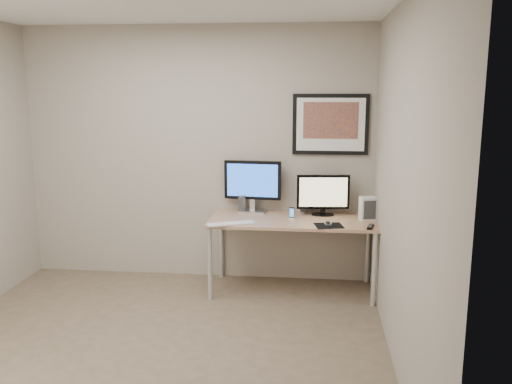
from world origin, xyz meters
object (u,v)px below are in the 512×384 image
at_px(speaker_right, 304,204).
at_px(fan_unit, 368,209).
at_px(speaker_left, 242,204).
at_px(monitor_large, 253,184).
at_px(monitor_tv, 323,194).
at_px(framed_art, 331,124).
at_px(keyboard, 231,224).
at_px(phone_dock, 292,213).
at_px(desk, 293,225).

distance_m(speaker_right, fan_unit, 0.66).
relative_size(speaker_left, fan_unit, 0.80).
bearing_deg(monitor_large, speaker_left, -159.03).
distance_m(monitor_tv, speaker_left, 0.83).
relative_size(monitor_large, fan_unit, 2.56).
relative_size(framed_art, keyboard, 1.65).
bearing_deg(speaker_right, phone_dock, -103.70).
xyz_separation_m(desk, framed_art, (0.35, 0.33, 0.96)).
bearing_deg(monitor_tv, desk, -154.88).
relative_size(monitor_large, speaker_right, 3.07).
distance_m(monitor_large, speaker_right, 0.56).
bearing_deg(desk, speaker_right, 69.31).
bearing_deg(monitor_large, monitor_tv, -1.38).
bearing_deg(phone_dock, monitor_tv, 39.22).
height_order(framed_art, fan_unit, framed_art).
relative_size(speaker_right, phone_dock, 1.62).
xyz_separation_m(monitor_tv, fan_unit, (0.43, -0.15, -0.10)).
bearing_deg(keyboard, monitor_large, 51.93).
bearing_deg(desk, monitor_large, 149.58).
xyz_separation_m(framed_art, fan_unit, (0.37, -0.30, -0.78)).
bearing_deg(fan_unit, monitor_tv, 146.84).
relative_size(monitor_large, monitor_tv, 1.11).
height_order(framed_art, monitor_large, framed_art).
distance_m(desk, framed_art, 1.07).
bearing_deg(speaker_left, speaker_right, 13.91).
relative_size(phone_dock, fan_unit, 0.51).
relative_size(keyboard, fan_unit, 2.01).
relative_size(framed_art, speaker_left, 4.15).
bearing_deg(framed_art, monitor_tv, -110.57).
distance_m(phone_dock, fan_unit, 0.73).
distance_m(keyboard, fan_unit, 1.32).
distance_m(desk, monitor_large, 0.60).
bearing_deg(framed_art, speaker_right, -165.43).
relative_size(monitor_tv, fan_unit, 2.30).
relative_size(framed_art, fan_unit, 3.31).
bearing_deg(fan_unit, speaker_right, 144.50).
bearing_deg(phone_dock, fan_unit, 10.76).
xyz_separation_m(monitor_large, phone_dock, (0.41, -0.25, -0.23)).
xyz_separation_m(monitor_large, monitor_tv, (0.71, -0.07, -0.07)).
bearing_deg(keyboard, monitor_tv, 5.26).
height_order(desk, monitor_large, monitor_large).
distance_m(desk, fan_unit, 0.74).
bearing_deg(keyboard, fan_unit, -9.16).
relative_size(desk, speaker_left, 8.86).
distance_m(desk, keyboard, 0.63).
relative_size(desk, monitor_tv, 3.07).
bearing_deg(monitor_large, phone_dock, -27.30).
distance_m(speaker_right, phone_dock, 0.30).
relative_size(framed_art, monitor_large, 1.29).
relative_size(desk, keyboard, 3.52).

